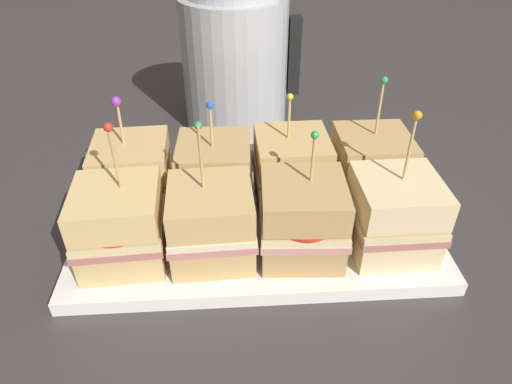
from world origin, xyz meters
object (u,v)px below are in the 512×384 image
Objects in this scene: sandwich_front_far_left at (120,226)px; sandwich_front_center_left at (212,223)px; sandwich_back_far_left at (134,176)px; sandwich_back_center_left at (215,174)px; serving_platter at (256,229)px; kettle_steel at (235,61)px; sandwich_front_far_right at (394,215)px; sandwich_back_center_right at (291,170)px; sandwich_back_far_right at (370,168)px; sandwich_front_center_right at (302,219)px.

sandwich_front_far_left and sandwich_front_center_left have the same top height.
sandwich_back_far_left reaches higher than sandwich_back_center_left.
sandwich_back_center_left is (0.10, 0.00, -0.00)m from sandwich_back_far_left.
serving_platter is 2.91× the size of sandwich_back_far_left.
serving_platter is 0.17m from sandwich_back_far_left.
kettle_steel is at bearing 63.02° from sandwich_back_far_left.
sandwich_front_far_right reaches higher than sandwich_front_center_left.
sandwich_back_center_left is at bearing 0.80° from sandwich_back_far_left.
serving_platter is 2.94× the size of sandwich_back_center_right.
kettle_steel is (0.14, 0.37, 0.05)m from sandwich_front_far_left.
sandwich_back_far_right is at bearing 17.89° from sandwich_front_far_left.
sandwich_back_far_left is at bearing -179.94° from sandwich_back_far_right.
sandwich_back_far_right is at bearing 43.75° from sandwich_front_center_right.
sandwich_front_center_right is at bearing -45.68° from sandwich_back_center_left.
sandwich_front_far_right is (0.16, -0.05, 0.06)m from serving_platter.
sandwich_back_far_left is 0.31m from kettle_steel.
kettle_steel is (-0.02, 0.32, 0.11)m from serving_platter.
kettle_steel is (-0.06, 0.38, 0.05)m from sandwich_front_center_right.
sandwich_front_far_left is 0.23m from sandwich_back_center_right.
sandwich_front_far_right is 0.42m from kettle_steel.
sandwich_front_center_right is 1.00× the size of sandwich_back_far_left.
sandwich_back_far_right is (0.31, 0.10, 0.00)m from sandwich_front_far_left.
sandwich_front_center_left is 0.15m from sandwich_back_center_right.
kettle_steel is at bearing 103.53° from sandwich_back_center_right.
sandwich_front_center_left is at bearing 179.41° from sandwich_front_far_right.
sandwich_front_far_left is at bearing -153.42° from sandwich_back_center_right.
sandwich_back_far_left is at bearing 161.96° from sandwich_front_far_right.
sandwich_back_center_right is 0.28m from kettle_steel.
sandwich_back_center_left is 0.21m from sandwich_back_far_right.
sandwich_front_far_left is (-0.15, -0.05, 0.06)m from serving_platter.
sandwich_front_center_left reaches higher than sandwich_back_center_left.
sandwich_front_far_left is 0.10m from sandwich_front_center_left.
sandwich_front_center_left is 0.97× the size of sandwich_front_far_right.
sandwich_front_far_right is at bearing -18.04° from sandwich_back_far_left.
sandwich_front_center_left is 0.21m from sandwich_front_far_right.
sandwich_front_far_left reaches higher than serving_platter.
sandwich_back_far_left is 0.21m from sandwich_back_center_right.
sandwich_front_far_left is at bearing -162.11° from sandwich_back_far_right.
sandwich_front_far_left is at bearing -135.76° from sandwich_back_center_left.
sandwich_front_far_left is 1.01× the size of sandwich_back_far_right.
sandwich_back_center_right is at bearing 135.36° from sandwich_front_far_right.
sandwich_back_far_left is (-0.16, 0.05, 0.06)m from serving_platter.
sandwich_back_far_left is at bearing -179.25° from sandwich_back_center_right.
sandwich_front_center_right is at bearing -26.30° from sandwich_back_far_left.
sandwich_front_center_left is (-0.05, -0.05, 0.05)m from serving_platter.
sandwich_front_far_left is 0.98× the size of sandwich_front_far_right.
kettle_steel reaches higher than sandwich_front_center_right.
sandwich_front_far_left is 0.33m from sandwich_back_far_right.
serving_platter is 0.17m from sandwich_front_far_right.
sandwich_front_far_right is 0.23m from sandwich_back_center_left.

